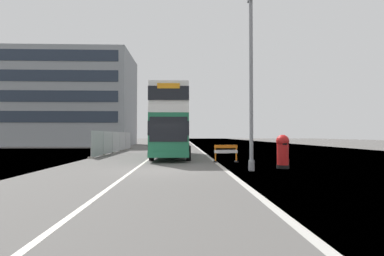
% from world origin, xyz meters
% --- Properties ---
extents(ground, '(140.00, 280.00, 0.10)m').
position_xyz_m(ground, '(0.64, 0.09, -0.05)').
color(ground, '#565451').
extents(double_decker_bus, '(2.87, 11.25, 5.04)m').
position_xyz_m(double_decker_bus, '(0.37, 9.07, 2.68)').
color(double_decker_bus, '#1E6B47').
rests_on(double_decker_bus, ground).
extents(lamppost_foreground, '(0.29, 0.70, 8.49)m').
position_xyz_m(lamppost_foreground, '(4.46, -0.30, 4.01)').
color(lamppost_foreground, gray).
rests_on(lamppost_foreground, ground).
extents(red_pillar_postbox, '(0.67, 0.67, 1.73)m').
position_xyz_m(red_pillar_postbox, '(6.30, 0.63, 0.95)').
color(red_pillar_postbox, black).
rests_on(red_pillar_postbox, ground).
extents(roadworks_barrier, '(1.53, 0.60, 1.09)m').
position_xyz_m(roadworks_barrier, '(3.90, 4.27, 0.67)').
color(roadworks_barrier, orange).
rests_on(roadworks_barrier, ground).
extents(construction_site_fence, '(0.44, 17.20, 2.09)m').
position_xyz_m(construction_site_fence, '(-5.52, 16.10, 1.00)').
color(construction_site_fence, '#A8AAAD').
rests_on(construction_site_fence, ground).
extents(car_oncoming_near, '(1.96, 4.53, 2.21)m').
position_xyz_m(car_oncoming_near, '(0.41, 29.03, 1.03)').
color(car_oncoming_near, slate).
rests_on(car_oncoming_near, ground).
extents(car_receding_mid, '(2.01, 3.95, 1.99)m').
position_xyz_m(car_receding_mid, '(-2.83, 35.57, 0.94)').
color(car_receding_mid, silver).
rests_on(car_receding_mid, ground).
extents(car_receding_far, '(1.98, 4.33, 2.19)m').
position_xyz_m(car_receding_far, '(0.66, 45.21, 1.03)').
color(car_receding_far, maroon).
rests_on(car_receding_far, ground).
extents(car_far_side, '(1.99, 4.39, 2.07)m').
position_xyz_m(car_far_side, '(-3.64, 51.87, 0.98)').
color(car_far_side, maroon).
rests_on(car_far_side, ground).
extents(bare_tree_far_verge_near, '(2.66, 2.77, 5.38)m').
position_xyz_m(bare_tree_far_verge_near, '(-14.63, 41.09, 2.48)').
color(bare_tree_far_verge_near, '#4C3D2D').
rests_on(bare_tree_far_verge_near, ground).
extents(bare_tree_far_verge_mid, '(3.05, 2.43, 5.21)m').
position_xyz_m(bare_tree_far_verge_mid, '(-14.50, 37.27, 2.60)').
color(bare_tree_far_verge_mid, '#4C3D2D').
rests_on(bare_tree_far_verge_mid, ground).
extents(bare_tree_far_verge_far, '(2.98, 2.58, 4.40)m').
position_xyz_m(bare_tree_far_verge_far, '(-11.65, 59.86, 2.26)').
color(bare_tree_far_verge_far, '#4C3D2D').
rests_on(bare_tree_far_verge_far, ground).
extents(backdrop_office_block, '(30.06, 13.06, 15.30)m').
position_xyz_m(backdrop_office_block, '(-22.49, 37.06, 7.65)').
color(backdrop_office_block, gray).
rests_on(backdrop_office_block, ground).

